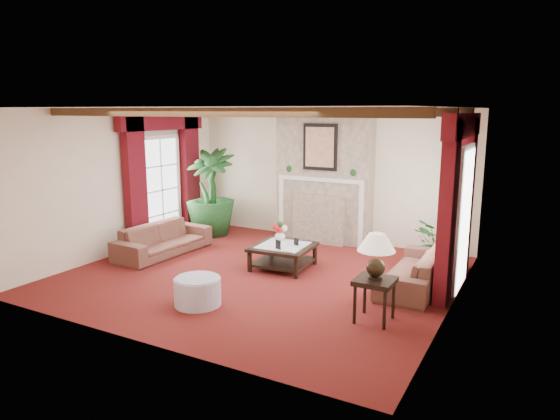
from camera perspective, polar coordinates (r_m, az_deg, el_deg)
The scene contains 23 objects.
floor at distance 8.29m, azimuth -2.23°, elevation -7.43°, with size 6.00×6.00×0.00m, color #4E100E.
ceiling at distance 7.85m, azimuth -2.39°, elevation 11.59°, with size 6.00×6.00×0.00m, color white.
back_wall at distance 10.39m, azimuth 5.50°, elevation 4.02°, with size 6.00×0.02×2.70m, color beige.
left_wall at distance 9.82m, azimuth -17.54°, elevation 3.12°, with size 0.02×5.50×2.70m, color beige.
right_wall at distance 6.94m, azimuth 19.49°, elevation -0.24°, with size 0.02×5.50×2.70m, color beige.
ceiling_beams at distance 7.85m, azimuth -2.38°, elevation 11.15°, with size 6.00×3.00×0.12m, color #3E2513, non-canonical shape.
fireplace at distance 10.12m, azimuth 5.19°, elevation 11.50°, with size 2.00×0.52×2.70m, color tan, non-canonical shape.
french_door_left at distance 10.44m, azimuth -13.72°, elevation 8.09°, with size 0.10×1.10×2.16m, color white, non-canonical shape.
french_door_right at distance 7.83m, azimuth 20.85°, elevation 6.68°, with size 0.10×1.10×2.16m, color white, non-canonical shape.
curtains_left at distance 10.36m, azimuth -13.37°, elevation 10.41°, with size 0.20×2.40×2.55m, color #440914, non-canonical shape.
curtains_right at distance 7.83m, azimuth 20.26°, elevation 9.81°, with size 0.20×2.40×2.55m, color #440914, non-canonical shape.
sofa_left at distance 9.60m, azimuth -13.22°, elevation -2.73°, with size 0.67×1.98×0.76m, color #3D101A.
sofa_right at distance 7.92m, azimuth 15.23°, elevation -5.86°, with size 0.58×1.94×0.76m, color #3D101A.
potted_palm at distance 10.89m, azimuth -7.89°, elevation -0.12°, with size 1.31×2.00×1.04m, color black.
small_plant at distance 8.88m, azimuth 17.43°, elevation -4.40°, with size 1.15×1.13×0.67m, color black.
coffee_table at distance 8.59m, azimuth 0.35°, elevation -5.34°, with size 0.97×0.97×0.40m, color black, non-canonical shape.
side_table at distance 6.59m, azimuth 10.73°, elevation -10.06°, with size 0.48×0.48×0.57m, color black, non-canonical shape.
ottoman at distance 7.11m, azimuth -9.40°, elevation -9.18°, with size 0.65×0.65×0.38m, color #9E98AD.
table_lamp at distance 6.40m, azimuth 10.92°, elevation -5.15°, with size 0.48×0.48×0.61m, color black, non-canonical shape.
flower_vase at distance 8.84m, azimuth -0.00°, elevation -2.90°, with size 0.25×0.25×0.19m, color silver.
book at distance 8.23m, azimuth 0.71°, elevation -3.65°, with size 0.20×0.03×0.28m, color black.
photo_frame_a at distance 8.27m, azimuth -0.21°, elevation -4.01°, with size 0.12×0.02×0.16m, color black, non-canonical shape.
photo_frame_b at distance 8.50m, azimuth 1.87°, elevation -3.67°, with size 0.10×0.02×0.13m, color black, non-canonical shape.
Camera 1 is at (4.02, -6.74, 2.67)m, focal length 32.00 mm.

